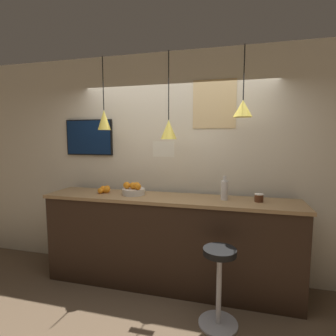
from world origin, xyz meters
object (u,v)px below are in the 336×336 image
object	(u,v)px
spread_jar	(259,198)
fruit_bowl	(133,190)
mounted_tv	(89,137)
bar_stool	(219,277)
juice_bottle	(224,190)

from	to	relation	value
spread_jar	fruit_bowl	bearing A→B (deg)	-179.87
spread_jar	mounted_tv	xyz separation A→B (m)	(-2.27, 0.31, 0.66)
bar_stool	juice_bottle	world-z (taller)	juice_bottle
bar_stool	fruit_bowl	size ratio (longest dim) A/B	2.75
bar_stool	mounted_tv	size ratio (longest dim) A/B	1.10
spread_jar	mounted_tv	distance (m)	2.38
juice_bottle	spread_jar	world-z (taller)	juice_bottle
fruit_bowl	bar_stool	bearing A→B (deg)	-27.58
fruit_bowl	juice_bottle	bearing A→B (deg)	0.18
fruit_bowl	mounted_tv	world-z (taller)	mounted_tv
juice_bottle	mounted_tv	bearing A→B (deg)	170.64
fruit_bowl	mounted_tv	xyz separation A→B (m)	(-0.78, 0.32, 0.65)
fruit_bowl	mounted_tv	distance (m)	1.06
fruit_bowl	spread_jar	world-z (taller)	fruit_bowl
spread_jar	mounted_tv	world-z (taller)	mounted_tv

